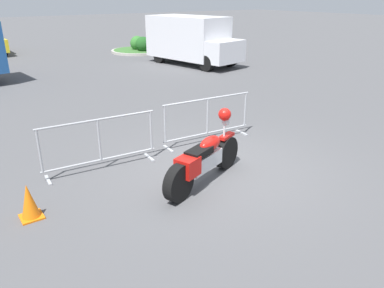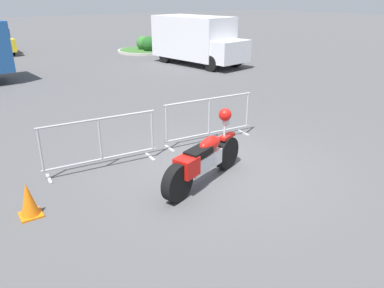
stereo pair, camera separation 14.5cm
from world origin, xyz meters
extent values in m
plane|color=#4C4C4F|center=(0.00, 0.00, 0.00)|extent=(120.00, 120.00, 0.00)
cylinder|color=black|center=(0.16, -0.05, 0.33)|extent=(0.69, 0.40, 0.67)
cylinder|color=black|center=(-1.35, -0.60, 0.33)|extent=(0.69, 0.40, 0.67)
cube|color=silver|center=(-0.60, -0.33, 0.44)|extent=(0.91, 0.53, 0.29)
ellipsoid|color=red|center=(-0.42, -0.26, 0.73)|extent=(0.64, 0.45, 0.27)
cube|color=black|center=(-0.77, -0.39, 0.69)|extent=(0.61, 0.46, 0.12)
cube|color=red|center=(-1.10, -0.51, 0.54)|extent=(0.47, 0.44, 0.33)
cube|color=red|center=(0.16, -0.05, 0.69)|extent=(0.44, 0.28, 0.06)
cylinder|color=silver|center=(0.06, -0.08, 0.83)|extent=(0.05, 0.05, 0.47)
sphere|color=silver|center=(0.11, -0.07, 1.01)|extent=(0.17, 0.17, 0.17)
sphere|color=red|center=(0.06, -0.08, 1.16)|extent=(0.25, 0.25, 0.25)
cylinder|color=#9EA0A5|center=(-1.95, 1.35, 1.05)|extent=(2.34, 0.23, 0.04)
cylinder|color=#9EA0A5|center=(-1.95, 1.35, 0.20)|extent=(2.34, 0.23, 0.04)
cylinder|color=#9EA0A5|center=(-3.07, 1.44, 0.62)|extent=(0.05, 0.05, 0.85)
cylinder|color=#9EA0A5|center=(-1.95, 1.35, 0.62)|extent=(0.05, 0.05, 0.85)
cylinder|color=#9EA0A5|center=(-0.82, 1.26, 0.62)|extent=(0.05, 0.05, 0.85)
cube|color=#9EA0A5|center=(-3.00, 1.44, 0.01)|extent=(0.10, 0.44, 0.03)
cube|color=#9EA0A5|center=(-0.89, 1.26, 0.01)|extent=(0.10, 0.44, 0.03)
cylinder|color=#9EA0A5|center=(0.75, 1.35, 1.05)|extent=(2.34, 0.23, 0.04)
cylinder|color=#9EA0A5|center=(0.75, 1.35, 0.20)|extent=(2.34, 0.23, 0.04)
cylinder|color=#9EA0A5|center=(-0.37, 1.44, 0.62)|extent=(0.05, 0.05, 0.85)
cylinder|color=#9EA0A5|center=(0.75, 1.35, 0.62)|extent=(0.05, 0.05, 0.85)
cylinder|color=#9EA0A5|center=(1.87, 1.26, 0.62)|extent=(0.05, 0.05, 0.85)
cube|color=#9EA0A5|center=(-0.30, 1.44, 0.01)|extent=(0.10, 0.44, 0.03)
cube|color=#9EA0A5|center=(1.80, 1.26, 0.01)|extent=(0.10, 0.44, 0.03)
cube|color=silver|center=(6.53, 10.54, 1.31)|extent=(2.67, 4.38, 2.00)
cube|color=silver|center=(6.96, 8.08, 0.84)|extent=(2.03, 1.21, 1.00)
cylinder|color=black|center=(7.72, 8.62, 0.36)|extent=(0.36, 0.75, 0.72)
cylinder|color=black|center=(6.06, 8.33, 0.36)|extent=(0.36, 0.75, 0.72)
cylinder|color=black|center=(7.15, 11.87, 0.36)|extent=(0.36, 0.75, 0.72)
cylinder|color=black|center=(5.49, 11.58, 0.36)|extent=(0.36, 0.75, 0.72)
cylinder|color=black|center=(-0.60, 18.66, 0.32)|extent=(0.23, 0.64, 0.64)
cylinder|color=#ADA89E|center=(6.40, 15.61, 0.07)|extent=(3.31, 3.31, 0.14)
cylinder|color=#38662D|center=(6.40, 15.61, 0.15)|extent=(3.04, 3.04, 0.02)
sphere|color=#33702D|center=(6.41, 15.77, 0.51)|extent=(0.87, 0.87, 0.87)
sphere|color=#1E511E|center=(6.38, 14.97, 0.52)|extent=(0.90, 0.90, 0.90)
cube|color=orange|center=(-3.57, 0.30, 0.01)|extent=(0.34, 0.34, 0.03)
cone|color=orange|center=(-3.57, 0.30, 0.31)|extent=(0.28, 0.28, 0.56)
camera|label=1|loc=(-4.42, -5.34, 3.32)|focal=35.00mm
camera|label=2|loc=(-4.30, -5.42, 3.32)|focal=35.00mm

